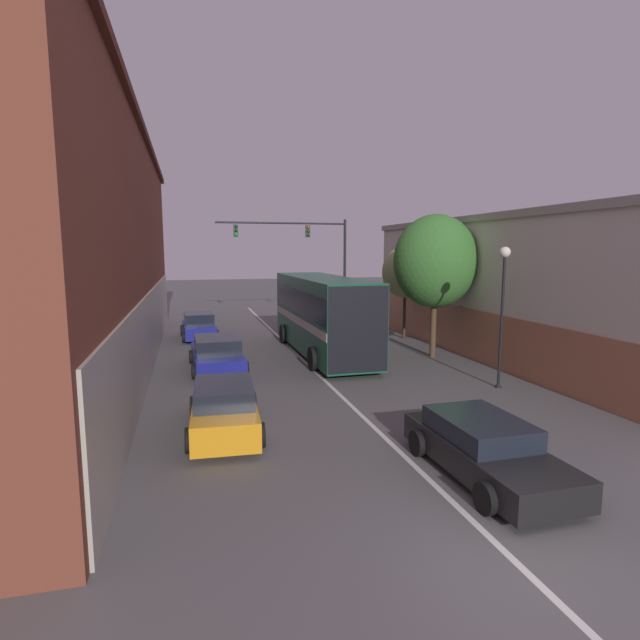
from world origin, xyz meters
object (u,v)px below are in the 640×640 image
(bus, at_px, (322,311))
(parked_car_left_near, at_px, (199,326))
(traffic_signal_gantry, at_px, (309,248))
(street_lamp, at_px, (503,297))
(parked_car_left_far, at_px, (224,408))
(hatchback_foreground, at_px, (484,448))
(street_tree_near, at_px, (435,261))
(street_tree_far, at_px, (405,272))
(parked_car_left_mid, at_px, (217,354))

(bus, height_order, parked_car_left_near, bus)
(traffic_signal_gantry, xyz_separation_m, street_lamp, (2.82, -17.56, -1.78))
(parked_car_left_far, relative_size, street_lamp, 0.88)
(street_lamp, bearing_deg, hatchback_foreground, -126.62)
(parked_car_left_near, xyz_separation_m, street_tree_near, (10.40, -7.81, 3.73))
(street_lamp, bearing_deg, street_tree_near, 88.27)
(parked_car_left_near, bearing_deg, traffic_signal_gantry, -62.30)
(bus, distance_m, street_tree_far, 6.47)
(traffic_signal_gantry, relative_size, street_lamp, 1.74)
(bus, bearing_deg, hatchback_foreground, 179.88)
(traffic_signal_gantry, relative_size, street_tree_near, 1.34)
(bus, height_order, parked_car_left_mid, bus)
(bus, relative_size, traffic_signal_gantry, 1.17)
(traffic_signal_gantry, bearing_deg, parked_car_left_far, -109.87)
(bus, distance_m, street_tree_near, 5.68)
(parked_car_left_near, distance_m, street_lamp, 16.91)
(parked_car_left_mid, distance_m, street_tree_near, 10.52)
(bus, distance_m, hatchback_foreground, 13.52)
(parked_car_left_far, height_order, traffic_signal_gantry, traffic_signal_gantry)
(bus, height_order, street_tree_far, street_tree_far)
(parked_car_left_mid, xyz_separation_m, traffic_signal_gantry, (6.84, 12.17, 4.42))
(bus, height_order, street_tree_near, street_tree_near)
(parked_car_left_near, relative_size, street_tree_far, 0.78)
(bus, height_order, hatchback_foreground, bus)
(street_lamp, height_order, street_tree_far, street_tree_far)
(parked_car_left_mid, xyz_separation_m, street_tree_far, (10.57, 4.86, 3.06))
(bus, distance_m, traffic_signal_gantry, 10.82)
(hatchback_foreground, bearing_deg, parked_car_left_mid, 23.04)
(parked_car_left_near, distance_m, parked_car_left_far, 15.17)
(traffic_signal_gantry, bearing_deg, bus, -100.00)
(street_tree_near, xyz_separation_m, street_tree_far, (0.74, 4.86, -0.69))
(hatchback_foreground, distance_m, street_tree_near, 13.00)
(bus, xyz_separation_m, parked_car_left_near, (-5.61, 5.88, -1.37))
(hatchback_foreground, xyz_separation_m, parked_car_left_near, (-5.69, 19.32, 0.07))
(hatchback_foreground, relative_size, street_tree_near, 0.70)
(parked_car_left_mid, bearing_deg, bus, -70.76)
(parked_car_left_near, bearing_deg, bus, -139.09)
(parked_car_left_far, distance_m, street_tree_far, 16.57)
(bus, height_order, parked_car_left_far, bus)
(parked_car_left_mid, xyz_separation_m, street_lamp, (9.66, -5.39, 2.64))
(parked_car_left_near, xyz_separation_m, traffic_signal_gantry, (7.41, 4.35, 4.39))
(parked_car_left_far, bearing_deg, traffic_signal_gantry, -17.02)
(parked_car_left_near, xyz_separation_m, street_tree_far, (11.14, -2.96, 3.04))
(street_tree_far, bearing_deg, bus, -152.17)
(parked_car_left_far, height_order, street_tree_near, street_tree_near)
(traffic_signal_gantry, xyz_separation_m, street_tree_far, (3.73, -7.31, -1.35))
(parked_car_left_mid, relative_size, traffic_signal_gantry, 0.53)
(parked_car_left_mid, bearing_deg, hatchback_foreground, -157.81)
(hatchback_foreground, bearing_deg, parked_car_left_near, 15.46)
(street_tree_near, height_order, street_tree_far, street_tree_near)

